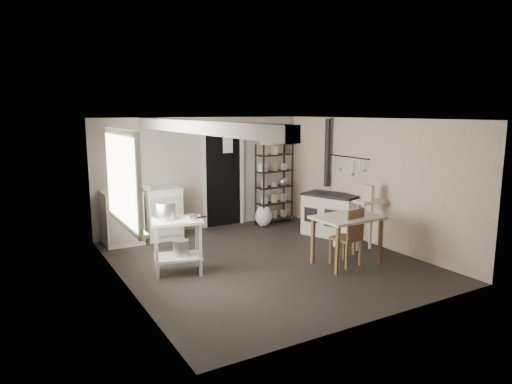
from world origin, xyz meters
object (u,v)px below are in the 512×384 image
base_cabinets (142,217)px  work_table (347,241)px  stove (331,214)px  prep_table (178,248)px  flour_sack (264,215)px  stockpot (166,213)px  chair (346,235)px  shelf_rack (274,180)px

base_cabinets → work_table: size_ratio=1.45×
stove → prep_table: bearing=167.3°
work_table → flour_sack: bearing=87.9°
prep_table → work_table: bearing=-20.8°
stockpot → work_table: (2.62, -1.02, -0.56)m
prep_table → stove: bearing=9.2°
work_table → chair: size_ratio=1.11×
base_cabinets → shelf_rack: bearing=-2.2°
chair → flour_sack: bearing=77.8°
work_table → flour_sack: (0.10, 2.75, -0.14)m
shelf_rack → base_cabinets: bearing=171.6°
base_cabinets → chair: 3.83m
shelf_rack → stockpot: bearing=-155.1°
shelf_rack → chair: 2.94m
stove → flour_sack: (-0.78, 1.27, -0.20)m
prep_table → base_cabinets: (0.05, 2.03, 0.06)m
prep_table → chair: size_ratio=0.90×
stockpot → chair: bearing=-21.6°
work_table → flour_sack: 2.75m
shelf_rack → chair: bearing=-105.4°
shelf_rack → stove: shelf_rack is taller
stockpot → stove: stockpot is taller
prep_table → stockpot: 0.56m
work_table → shelf_rack: bearing=81.3°
prep_table → stove: 3.41m
prep_table → flour_sack: (2.58, 1.81, -0.16)m
shelf_rack → flour_sack: bearing=-166.8°
shelf_rack → prep_table: bearing=-152.8°
prep_table → stockpot: stockpot is taller
work_table → chair: chair is taller
chair → shelf_rack: bearing=71.4°
shelf_rack → work_table: size_ratio=1.68×
base_cabinets → work_table: base_cabinets is taller
stockpot → work_table: stockpot is taller
stockpot → flour_sack: stockpot is taller
base_cabinets → chair: (2.40, -2.98, 0.02)m
shelf_rack → stove: 1.54m
stockpot → chair: (2.59, -1.03, -0.45)m
stockpot → work_table: bearing=-21.3°
stockpot → shelf_rack: (3.05, 1.84, 0.01)m
prep_table → work_table: 2.65m
chair → flour_sack: size_ratio=2.08×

